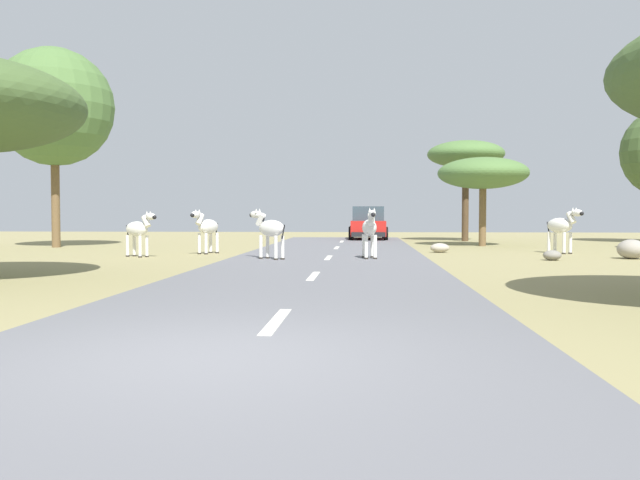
% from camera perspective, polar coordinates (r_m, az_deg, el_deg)
% --- Properties ---
extents(ground_plane, '(90.00, 90.00, 0.00)m').
position_cam_1_polar(ground_plane, '(6.40, -9.18, -10.19)').
color(ground_plane, '#8E8456').
extents(road, '(6.00, 64.00, 0.05)m').
position_cam_1_polar(road, '(6.33, -6.21, -10.08)').
color(road, slate).
rests_on(road, ground_plane).
extents(lane_markings, '(0.16, 56.00, 0.01)m').
position_cam_1_polar(lane_markings, '(5.37, -8.11, -12.03)').
color(lane_markings, silver).
rests_on(lane_markings, road).
extents(zebra_0, '(0.53, 1.61, 1.51)m').
position_cam_1_polar(zebra_0, '(19.83, 4.30, 1.00)').
color(zebra_0, silver).
rests_on(zebra_0, road).
extents(zebra_1, '(1.32, 1.20, 1.50)m').
position_cam_1_polar(zebra_1, '(19.60, -4.36, 0.96)').
color(zebra_1, silver).
rests_on(zebra_1, road).
extents(zebra_2, '(0.81, 1.57, 1.55)m').
position_cam_1_polar(zebra_2, '(23.27, -9.72, 1.08)').
color(zebra_2, silver).
rests_on(zebra_2, ground_plane).
extents(zebra_3, '(1.03, 1.58, 1.61)m').
position_cam_1_polar(zebra_3, '(24.59, 20.08, 1.13)').
color(zebra_3, silver).
rests_on(zebra_3, ground_plane).
extents(zebra_4, '(1.38, 1.08, 1.48)m').
position_cam_1_polar(zebra_4, '(22.02, -15.34, 0.87)').
color(zebra_4, silver).
rests_on(zebra_4, ground_plane).
extents(car_0, '(2.03, 4.34, 1.74)m').
position_cam_1_polar(car_0, '(35.56, 4.16, 1.38)').
color(car_0, red).
rests_on(car_0, road).
extents(tree_1, '(4.84, 4.84, 8.21)m').
position_cam_1_polar(tree_1, '(29.87, -21.91, 10.55)').
color(tree_1, brown).
rests_on(tree_1, ground_plane).
extents(tree_3, '(3.89, 3.89, 5.12)m').
position_cam_1_polar(tree_3, '(34.76, 12.43, 7.14)').
color(tree_3, '#4C3823').
rests_on(tree_3, ground_plane).
extents(tree_7, '(3.88, 3.88, 3.82)m').
position_cam_1_polar(tree_7, '(29.49, 13.85, 5.57)').
color(tree_7, brown).
rests_on(tree_7, ground_plane).
extents(rock_0, '(0.54, 0.50, 0.30)m').
position_cam_1_polar(rock_0, '(20.91, 19.35, -1.25)').
color(rock_0, gray).
rests_on(rock_0, ground_plane).
extents(rock_2, '(0.84, 0.86, 0.60)m').
position_cam_1_polar(rock_2, '(22.51, 25.23, -0.72)').
color(rock_2, gray).
rests_on(rock_2, ground_plane).
extents(rock_3, '(0.67, 0.49, 0.34)m').
position_cam_1_polar(rock_3, '(24.13, 10.27, -0.67)').
color(rock_3, '#A89E8C').
rests_on(rock_3, ground_plane).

